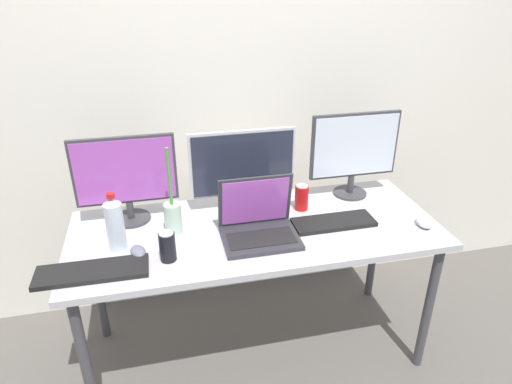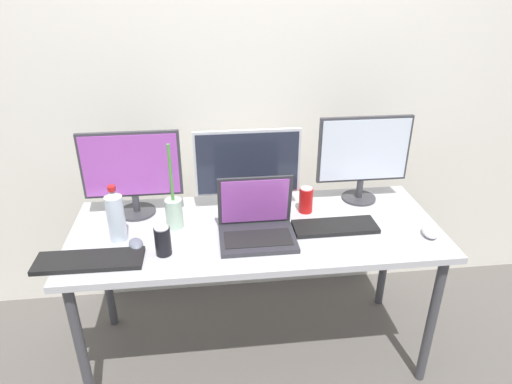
{
  "view_description": "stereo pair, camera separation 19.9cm",
  "coord_description": "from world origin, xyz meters",
  "px_view_note": "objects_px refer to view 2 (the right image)",
  "views": [
    {
      "loc": [
        -0.4,
        -1.74,
        1.81
      ],
      "look_at": [
        0.0,
        0.0,
        0.92
      ],
      "focal_mm": 32.0,
      "sensor_mm": 36.0,
      "label": 1
    },
    {
      "loc": [
        -0.21,
        -1.77,
        1.81
      ],
      "look_at": [
        0.0,
        0.0,
        0.92
      ],
      "focal_mm": 32.0,
      "sensor_mm": 36.0,
      "label": 2
    }
  ],
  "objects_px": {
    "laptop_silver": "(257,224)",
    "bamboo_vase": "(174,211)",
    "monitor_left": "(132,170)",
    "soda_can_by_laptop": "(306,200)",
    "keyboard_main": "(89,261)",
    "work_desk": "(256,240)",
    "mouse_by_keyboard": "(430,232)",
    "keyboard_aux": "(335,227)",
    "monitor_center": "(248,167)",
    "soda_can_near_keyboard": "(163,241)",
    "mouse_by_laptop": "(136,244)",
    "monitor_right": "(364,155)",
    "water_bottle": "(116,216)"
  },
  "relations": [
    {
      "from": "keyboard_aux",
      "to": "bamboo_vase",
      "type": "bearing_deg",
      "value": 171.5
    },
    {
      "from": "soda_can_by_laptop",
      "to": "monitor_right",
      "type": "bearing_deg",
      "value": 17.66
    },
    {
      "from": "bamboo_vase",
      "to": "mouse_by_laptop",
      "type": "bearing_deg",
      "value": -135.41
    },
    {
      "from": "laptop_silver",
      "to": "soda_can_near_keyboard",
      "type": "relative_size",
      "value": 2.6
    },
    {
      "from": "monitor_center",
      "to": "mouse_by_keyboard",
      "type": "xyz_separation_m",
      "value": [
        0.77,
        -0.36,
        -0.19
      ]
    },
    {
      "from": "monitor_left",
      "to": "soda_can_near_keyboard",
      "type": "bearing_deg",
      "value": -67.61
    },
    {
      "from": "soda_can_near_keyboard",
      "to": "soda_can_by_laptop",
      "type": "relative_size",
      "value": 1.0
    },
    {
      "from": "monitor_left",
      "to": "soda_can_by_laptop",
      "type": "xyz_separation_m",
      "value": [
        0.81,
        -0.08,
        -0.16
      ]
    },
    {
      "from": "monitor_left",
      "to": "mouse_by_keyboard",
      "type": "relative_size",
      "value": 4.3
    },
    {
      "from": "work_desk",
      "to": "bamboo_vase",
      "type": "distance_m",
      "value": 0.4
    },
    {
      "from": "monitor_center",
      "to": "keyboard_main",
      "type": "relative_size",
      "value": 1.18
    },
    {
      "from": "monitor_right",
      "to": "keyboard_aux",
      "type": "height_order",
      "value": "monitor_right"
    },
    {
      "from": "laptop_silver",
      "to": "water_bottle",
      "type": "height_order",
      "value": "laptop_silver"
    },
    {
      "from": "mouse_by_laptop",
      "to": "soda_can_near_keyboard",
      "type": "height_order",
      "value": "soda_can_near_keyboard"
    },
    {
      "from": "keyboard_aux",
      "to": "laptop_silver",
      "type": "bearing_deg",
      "value": -177.59
    },
    {
      "from": "work_desk",
      "to": "soda_can_near_keyboard",
      "type": "height_order",
      "value": "soda_can_near_keyboard"
    },
    {
      "from": "monitor_left",
      "to": "bamboo_vase",
      "type": "relative_size",
      "value": 1.14
    },
    {
      "from": "keyboard_main",
      "to": "keyboard_aux",
      "type": "height_order",
      "value": "same"
    },
    {
      "from": "work_desk",
      "to": "monitor_center",
      "type": "distance_m",
      "value": 0.35
    },
    {
      "from": "keyboard_aux",
      "to": "soda_can_by_laptop",
      "type": "distance_m",
      "value": 0.21
    },
    {
      "from": "mouse_by_laptop",
      "to": "monitor_right",
      "type": "bearing_deg",
      "value": -0.78
    },
    {
      "from": "mouse_by_keyboard",
      "to": "bamboo_vase",
      "type": "height_order",
      "value": "bamboo_vase"
    },
    {
      "from": "laptop_silver",
      "to": "keyboard_main",
      "type": "bearing_deg",
      "value": -169.62
    },
    {
      "from": "laptop_silver",
      "to": "bamboo_vase",
      "type": "bearing_deg",
      "value": 161.63
    },
    {
      "from": "keyboard_main",
      "to": "work_desk",
      "type": "bearing_deg",
      "value": 16.6
    },
    {
      "from": "bamboo_vase",
      "to": "soda_can_by_laptop",
      "type": "bearing_deg",
      "value": 6.81
    },
    {
      "from": "keyboard_main",
      "to": "soda_can_by_laptop",
      "type": "xyz_separation_m",
      "value": [
        0.95,
        0.32,
        0.05
      ]
    },
    {
      "from": "monitor_center",
      "to": "keyboard_main",
      "type": "distance_m",
      "value": 0.81
    },
    {
      "from": "work_desk",
      "to": "mouse_by_laptop",
      "type": "xyz_separation_m",
      "value": [
        -0.52,
        -0.11,
        0.08
      ]
    },
    {
      "from": "monitor_right",
      "to": "soda_can_by_laptop",
      "type": "xyz_separation_m",
      "value": [
        -0.3,
        -0.09,
        -0.18
      ]
    },
    {
      "from": "monitor_center",
      "to": "monitor_right",
      "type": "distance_m",
      "value": 0.57
    },
    {
      "from": "keyboard_main",
      "to": "soda_can_by_laptop",
      "type": "distance_m",
      "value": 1.0
    },
    {
      "from": "monitor_left",
      "to": "laptop_silver",
      "type": "xyz_separation_m",
      "value": [
        0.55,
        -0.27,
        -0.16
      ]
    },
    {
      "from": "monitor_right",
      "to": "laptop_silver",
      "type": "bearing_deg",
      "value": -152.73
    },
    {
      "from": "bamboo_vase",
      "to": "water_bottle",
      "type": "bearing_deg",
      "value": -161.53
    },
    {
      "from": "monitor_left",
      "to": "soda_can_by_laptop",
      "type": "height_order",
      "value": "monitor_left"
    },
    {
      "from": "mouse_by_laptop",
      "to": "soda_can_near_keyboard",
      "type": "xyz_separation_m",
      "value": [
        0.12,
        -0.06,
        0.05
      ]
    },
    {
      "from": "laptop_silver",
      "to": "mouse_by_keyboard",
      "type": "xyz_separation_m",
      "value": [
        0.76,
        -0.09,
        -0.04
      ]
    },
    {
      "from": "monitor_left",
      "to": "water_bottle",
      "type": "bearing_deg",
      "value": -102.28
    },
    {
      "from": "work_desk",
      "to": "monitor_center",
      "type": "relative_size",
      "value": 3.31
    },
    {
      "from": "laptop_silver",
      "to": "soda_can_by_laptop",
      "type": "distance_m",
      "value": 0.32
    },
    {
      "from": "mouse_by_keyboard",
      "to": "water_bottle",
      "type": "bearing_deg",
      "value": -172.39
    },
    {
      "from": "keyboard_main",
      "to": "water_bottle",
      "type": "distance_m",
      "value": 0.22
    },
    {
      "from": "monitor_center",
      "to": "mouse_by_laptop",
      "type": "bearing_deg",
      "value": -148.49
    },
    {
      "from": "monitor_left",
      "to": "monitor_right",
      "type": "bearing_deg",
      "value": 0.92
    },
    {
      "from": "monitor_left",
      "to": "keyboard_main",
      "type": "relative_size",
      "value": 1.07
    },
    {
      "from": "mouse_by_laptop",
      "to": "bamboo_vase",
      "type": "bearing_deg",
      "value": 27.05
    },
    {
      "from": "monitor_left",
      "to": "mouse_by_laptop",
      "type": "bearing_deg",
      "value": -84.18
    },
    {
      "from": "bamboo_vase",
      "to": "laptop_silver",
      "type": "bearing_deg",
      "value": -18.37
    },
    {
      "from": "keyboard_main",
      "to": "keyboard_aux",
      "type": "distance_m",
      "value": 1.06
    }
  ]
}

